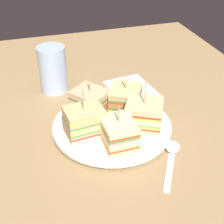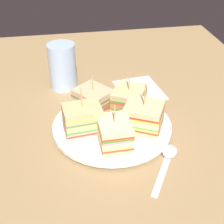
% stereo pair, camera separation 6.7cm
% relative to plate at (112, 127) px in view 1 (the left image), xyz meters
% --- Properties ---
extents(ground_plane, '(1.16, 0.88, 0.02)m').
position_rel_plate_xyz_m(ground_plane, '(0.00, 0.00, -0.02)').
color(ground_plane, '#A18053').
extents(plate, '(0.25, 0.25, 0.02)m').
position_rel_plate_xyz_m(plate, '(0.00, 0.00, 0.00)').
color(plate, white).
rests_on(plate, ground_plane).
extents(sandwich_wedge_0, '(0.09, 0.09, 0.09)m').
position_rel_plate_xyz_m(sandwich_wedge_0, '(0.05, -0.04, 0.03)').
color(sandwich_wedge_0, beige).
rests_on(sandwich_wedge_0, plate).
extents(sandwich_wedge_1, '(0.10, 0.09, 0.09)m').
position_rel_plate_xyz_m(sandwich_wedge_1, '(0.06, 0.03, 0.03)').
color(sandwich_wedge_1, '#E2B38D').
rests_on(sandwich_wedge_1, plate).
extents(sandwich_wedge_2, '(0.06, 0.08, 0.10)m').
position_rel_plate_xyz_m(sandwich_wedge_2, '(-0.02, 0.06, 0.04)').
color(sandwich_wedge_2, beige).
rests_on(sandwich_wedge_2, plate).
extents(sandwich_wedge_3, '(0.07, 0.06, 0.09)m').
position_rel_plate_xyz_m(sandwich_wedge_3, '(-0.06, 0.01, 0.03)').
color(sandwich_wedge_3, '#E1B67F').
rests_on(sandwich_wedge_3, plate).
extents(sandwich_wedge_4, '(0.09, 0.09, 0.10)m').
position_rel_plate_xyz_m(sandwich_wedge_4, '(-0.02, -0.06, 0.03)').
color(sandwich_wedge_4, '#D7B684').
rests_on(sandwich_wedge_4, plate).
extents(spoon, '(0.13, 0.09, 0.01)m').
position_rel_plate_xyz_m(spoon, '(-0.10, -0.09, -0.01)').
color(spoon, silver).
rests_on(spoon, ground_plane).
extents(napkin, '(0.14, 0.12, 0.01)m').
position_rel_plate_xyz_m(napkin, '(0.15, -0.10, -0.01)').
color(napkin, white).
rests_on(napkin, ground_plane).
extents(drinking_glass, '(0.07, 0.07, 0.11)m').
position_rel_plate_xyz_m(drinking_glass, '(0.20, 0.09, 0.04)').
color(drinking_glass, '#AFC8E8').
rests_on(drinking_glass, ground_plane).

